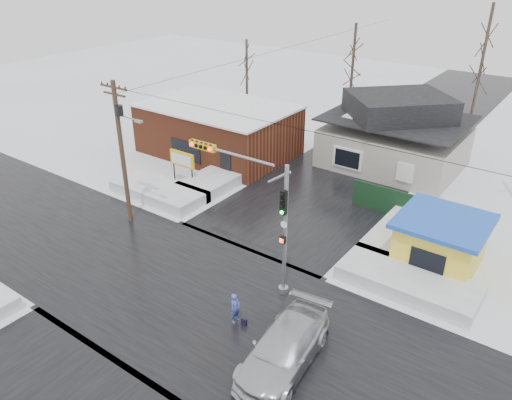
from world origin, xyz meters
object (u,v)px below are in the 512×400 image
Objects in this scene: marquee_sign at (182,160)px; pedestrian at (235,308)px; kiosk at (440,242)px; traffic_signal at (258,205)px; car at (284,348)px; utility_pole at (122,146)px.

pedestrian is (12.42, -9.68, -1.16)m from marquee_sign.
kiosk reaches higher than pedestrian.
marquee_sign is at bearing 56.82° from pedestrian.
traffic_signal is 6.94m from car.
traffic_signal reaches higher than marquee_sign.
car is at bearing -33.98° from marquee_sign.
kiosk is at bearing -26.08° from pedestrian.
marquee_sign is 0.55× the size of kiosk.
marquee_sign is 18.51m from kiosk.
pedestrian is (11.34, -3.69, -4.35)m from utility_pole.
car is (3.27, -0.89, 0.08)m from pedestrian.
marquee_sign is 15.79m from pedestrian.
utility_pole is 1.55× the size of car.
utility_pole is 15.90m from car.
utility_pole is at bearing 155.80° from car.
car is (15.69, -10.57, -1.08)m from marquee_sign.
traffic_signal is 1.52× the size of kiosk.
utility_pole reaches higher than pedestrian.
kiosk is 3.01× the size of pedestrian.
utility_pole is 6.87m from marquee_sign.
marquee_sign is 18.95m from car.
utility_pole is 5.89× the size of pedestrian.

